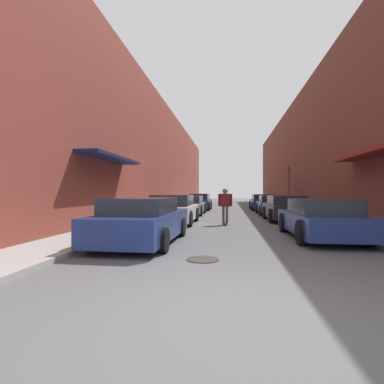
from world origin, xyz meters
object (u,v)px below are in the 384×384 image
(manhole_cover, at_px, (203,259))
(parked_car_left_0, at_px, (143,221))
(parked_car_right_3, at_px, (262,202))
(traffic_light, at_px, (289,182))
(parked_car_right_1, at_px, (286,208))
(parked_car_left_2, at_px, (190,205))
(parked_car_right_0, at_px, (321,219))
(parked_car_left_1, at_px, (173,210))
(skateboarder, at_px, (225,202))
(parked_car_left_3, at_px, (200,202))
(parked_car_right_2, at_px, (272,205))

(manhole_cover, bearing_deg, parked_car_left_0, 134.78)
(parked_car_right_3, xyz_separation_m, traffic_light, (2.42, 1.28, 1.72))
(parked_car_right_1, xyz_separation_m, manhole_cover, (-3.40, -9.28, -0.63))
(parked_car_left_2, relative_size, parked_car_right_0, 0.99)
(parked_car_left_1, bearing_deg, parked_car_left_2, 90.04)
(parked_car_right_0, bearing_deg, parked_car_left_0, -164.02)
(parked_car_left_0, xyz_separation_m, traffic_light, (7.60, 18.45, 1.73))
(parked_car_left_0, xyz_separation_m, parked_car_left_2, (-0.13, 11.11, -0.03))
(parked_car_left_1, xyz_separation_m, skateboarder, (2.41, -0.27, 0.36))
(parked_car_left_1, height_order, parked_car_right_0, parked_car_left_1)
(parked_car_left_3, bearing_deg, parked_car_left_1, -90.64)
(parked_car_left_2, xyz_separation_m, parked_car_right_1, (5.45, -3.75, 0.04))
(parked_car_right_2, bearing_deg, parked_car_right_1, -89.52)
(parked_car_left_1, bearing_deg, parked_car_right_3, 65.75)
(parked_car_right_3, bearing_deg, parked_car_left_1, -114.25)
(parked_car_left_2, bearing_deg, manhole_cover, -81.09)
(parked_car_right_0, xyz_separation_m, parked_car_right_1, (-0.02, 5.83, 0.02))
(parked_car_left_0, distance_m, parked_car_right_2, 13.10)
(manhole_cover, bearing_deg, parked_car_left_2, 98.91)
(parked_car_right_3, bearing_deg, parked_car_left_2, -131.22)
(parked_car_left_3, bearing_deg, manhole_cover, -84.06)
(skateboarder, bearing_deg, parked_car_left_0, -114.05)
(manhole_cover, height_order, traffic_light, traffic_light)
(parked_car_right_2, bearing_deg, parked_car_right_3, 91.07)
(parked_car_right_1, xyz_separation_m, parked_car_right_3, (-0.14, 9.81, 0.00))
(parked_car_left_1, distance_m, parked_car_left_2, 5.72)
(parked_car_left_3, relative_size, parked_car_right_2, 1.00)
(parked_car_left_1, relative_size, skateboarder, 2.46)
(parked_car_left_3, relative_size, skateboarder, 2.55)
(parked_car_right_0, relative_size, manhole_cover, 6.46)
(manhole_cover, xyz_separation_m, traffic_light, (5.69, 20.38, 2.35))
(parked_car_left_0, relative_size, parked_car_left_1, 1.11)
(parked_car_right_3, bearing_deg, parked_car_right_2, -88.93)
(parked_car_left_2, xyz_separation_m, parked_car_right_0, (5.47, -9.58, 0.01))
(parked_car_left_2, height_order, skateboarder, skateboarder)
(parked_car_left_3, xyz_separation_m, parked_car_right_3, (5.18, 0.69, -0.02))
(parked_car_right_0, height_order, traffic_light, traffic_light)
(parked_car_right_0, bearing_deg, parked_car_right_1, 90.22)
(parked_car_left_0, distance_m, manhole_cover, 2.78)
(skateboarder, relative_size, manhole_cover, 2.34)
(parked_car_right_3, height_order, traffic_light, traffic_light)
(parked_car_left_1, distance_m, parked_car_left_3, 11.09)
(parked_car_left_1, distance_m, skateboarder, 2.45)
(parked_car_left_0, bearing_deg, traffic_light, 67.62)
(parked_car_left_1, distance_m, parked_car_right_2, 8.53)
(parked_car_left_3, relative_size, parked_car_right_3, 0.94)
(parked_car_left_2, bearing_deg, parked_car_right_3, 48.78)
(traffic_light, bearing_deg, skateboarder, -111.72)
(skateboarder, bearing_deg, traffic_light, 68.28)
(parked_car_left_1, bearing_deg, parked_car_right_0, -35.25)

